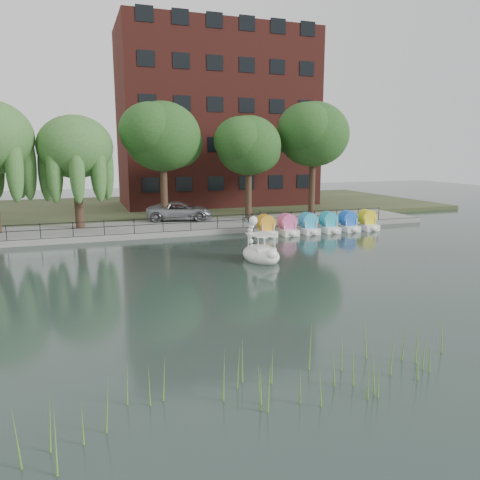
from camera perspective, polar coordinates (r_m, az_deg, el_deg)
ground_plane at (r=21.59m, az=2.29°, el=-5.36°), size 120.00×120.00×0.00m
promenade at (r=36.55m, az=-7.01°, el=1.60°), size 40.00×6.00×0.40m
kerb at (r=33.71m, az=-5.93°, el=0.84°), size 40.00×0.25×0.40m
land_strip at (r=50.19m, az=-10.49°, el=3.98°), size 60.00×22.00×0.36m
railing at (r=33.76m, az=-6.04°, el=2.48°), size 32.00×0.05×1.00m
apartment_building at (r=51.48m, az=-2.88°, el=14.55°), size 20.00×10.07×18.00m
willow_mid at (r=36.25m, az=-19.45°, el=10.60°), size 5.32×5.32×8.15m
broadleaf_center at (r=37.86m, az=-9.44°, el=12.27°), size 6.00×6.00×9.25m
broadleaf_right at (r=39.22m, az=1.04°, el=11.37°), size 5.40×5.40×8.32m
broadleaf_far at (r=42.84m, az=8.94°, el=12.56°), size 6.30×6.30×9.71m
minivan at (r=38.66m, az=-7.34°, el=3.69°), size 4.04×6.66×1.73m
bicycle at (r=37.33m, az=1.77°, el=2.95°), size 0.89×1.80×1.00m
swan_boat at (r=26.02m, az=2.50°, el=-1.37°), size 2.09×3.00×2.38m
pedal_boat_row at (r=35.30m, az=9.55°, el=1.87°), size 9.65×1.70×1.40m
reed_bank at (r=14.78m, az=24.06°, el=-11.67°), size 24.00×2.40×1.20m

